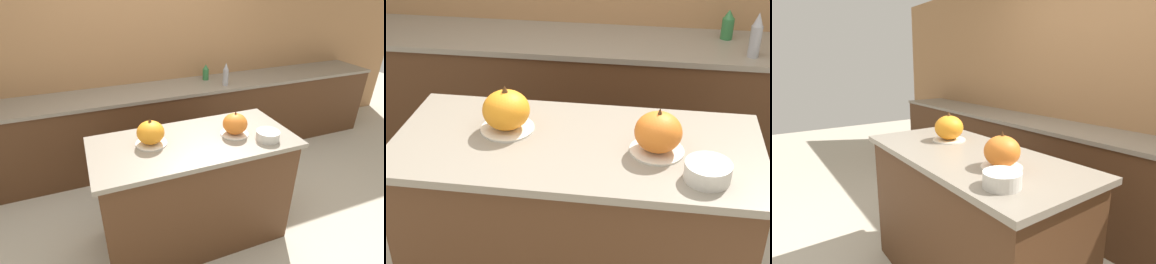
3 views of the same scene
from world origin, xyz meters
TOP-DOWN VIEW (x-y plane):
  - kitchen_island at (0.00, 0.00)m, footprint 1.52×0.70m
  - back_counter at (0.00, 1.33)m, footprint 6.00×0.60m
  - pumpkin_cake_left at (-0.31, 0.07)m, footprint 0.23×0.23m
  - pumpkin_cake_right at (0.33, -0.02)m, footprint 0.22×0.22m
  - bottle_tall at (0.86, 1.18)m, footprint 0.07×0.07m
  - bottle_short at (0.74, 1.46)m, footprint 0.08×0.08m
  - mixing_bowl at (0.51, -0.19)m, footprint 0.17×0.17m

SIDE VIEW (x-z plane):
  - back_counter at x=0.00m, z-range 0.00..0.90m
  - kitchen_island at x=0.00m, z-range 0.00..0.95m
  - mixing_bowl at x=0.51m, z-range 0.95..1.02m
  - bottle_short at x=0.74m, z-range 0.90..1.08m
  - bottle_tall at x=0.86m, z-range 0.90..1.16m
  - pumpkin_cake_right at x=0.33m, z-range 0.93..1.13m
  - pumpkin_cake_left at x=-0.31m, z-range 0.93..1.14m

